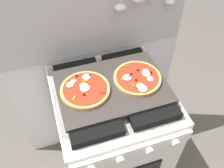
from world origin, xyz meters
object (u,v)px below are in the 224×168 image
(pizza_left, at_px, (85,89))
(pizza_right, at_px, (138,79))
(baking_tray, at_px, (112,86))
(stove, at_px, (112,135))

(pizza_left, relative_size, pizza_right, 1.00)
(baking_tray, bearing_deg, pizza_left, 177.05)
(pizza_left, xyz_separation_m, pizza_right, (0.27, -0.01, -0.00))
(baking_tray, relative_size, pizza_left, 2.24)
(stove, distance_m, pizza_right, 0.50)
(pizza_left, bearing_deg, baking_tray, -2.95)
(stove, xyz_separation_m, pizza_left, (-0.14, 0.01, 0.48))
(baking_tray, xyz_separation_m, pizza_left, (-0.14, 0.01, 0.02))
(baking_tray, xyz_separation_m, pizza_right, (0.13, -0.01, 0.02))
(baking_tray, bearing_deg, pizza_right, -2.66)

